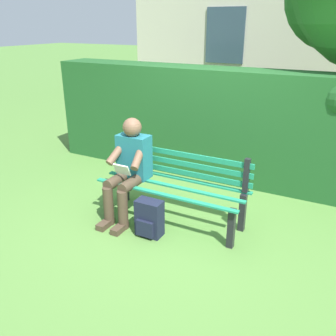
# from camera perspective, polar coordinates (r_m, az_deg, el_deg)

# --- Properties ---
(ground) EXTENTS (60.00, 60.00, 0.00)m
(ground) POSITION_cam_1_polar(r_m,az_deg,el_deg) (4.39, 0.62, -8.26)
(ground) COLOR #517F38
(park_bench) EXTENTS (1.74, 0.54, 0.85)m
(park_bench) POSITION_cam_1_polar(r_m,az_deg,el_deg) (4.26, 1.18, -2.52)
(park_bench) COLOR black
(park_bench) RESTS_ON ground
(person_seated) EXTENTS (0.44, 0.73, 1.19)m
(person_seated) POSITION_cam_1_polar(r_m,az_deg,el_deg) (4.28, -6.17, 0.23)
(person_seated) COLOR #1E6672
(person_seated) RESTS_ON ground
(hedge_backdrop) EXTENTS (5.38, 0.68, 1.64)m
(hedge_backdrop) POSITION_cam_1_polar(r_m,az_deg,el_deg) (5.47, 8.02, 7.10)
(hedge_backdrop) COLOR #1E5123
(hedge_backdrop) RESTS_ON ground
(backpack) EXTENTS (0.29, 0.24, 0.42)m
(backpack) POSITION_cam_1_polar(r_m,az_deg,el_deg) (4.04, -2.95, -7.88)
(backpack) COLOR #191E33
(backpack) RESTS_ON ground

